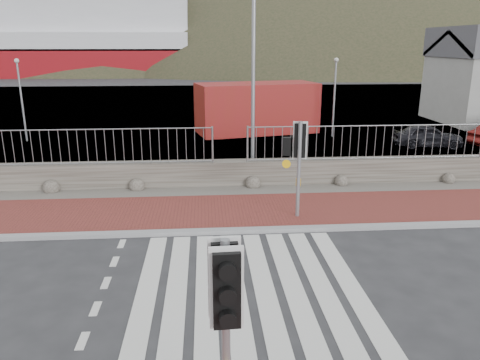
{
  "coord_description": "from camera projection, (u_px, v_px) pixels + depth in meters",
  "views": [
    {
      "loc": [
        -0.85,
        -8.52,
        4.87
      ],
      "look_at": [
        0.03,
        3.0,
        1.46
      ],
      "focal_mm": 35.0,
      "sensor_mm": 36.0,
      "label": 1
    }
  ],
  "objects": [
    {
      "name": "ground",
      "position": [
        250.0,
        290.0,
        9.59
      ],
      "size": [
        220.0,
        220.0,
        0.0
      ],
      "primitive_type": "plane",
      "color": "#28282B",
      "rests_on": "ground"
    },
    {
      "name": "sidewalk_far",
      "position": [
        235.0,
        212.0,
        13.88
      ],
      "size": [
        40.0,
        3.0,
        0.08
      ],
      "primitive_type": "cube",
      "color": "maroon",
      "rests_on": "ground"
    },
    {
      "name": "kerb_far",
      "position": [
        239.0,
        231.0,
        12.44
      ],
      "size": [
        40.0,
        0.25,
        0.12
      ],
      "primitive_type": "cube",
      "color": "gray",
      "rests_on": "ground"
    },
    {
      "name": "zebra_crossing",
      "position": [
        250.0,
        289.0,
        9.58
      ],
      "size": [
        4.62,
        5.6,
        0.01
      ],
      "color": "silver",
      "rests_on": "ground"
    },
    {
      "name": "gravel_strip",
      "position": [
        231.0,
        192.0,
        15.79
      ],
      "size": [
        40.0,
        1.5,
        0.06
      ],
      "primitive_type": "cube",
      "color": "#59544C",
      "rests_on": "ground"
    },
    {
      "name": "stone_wall",
      "position": [
        230.0,
        173.0,
        16.44
      ],
      "size": [
        40.0,
        0.6,
        0.9
      ],
      "primitive_type": "cube",
      "color": "#49433C",
      "rests_on": "ground"
    },
    {
      "name": "railing",
      "position": [
        230.0,
        136.0,
        15.91
      ],
      "size": [
        18.07,
        0.07,
        1.22
      ],
      "color": "gray",
      "rests_on": "stone_wall"
    },
    {
      "name": "quay",
      "position": [
        215.0,
        108.0,
        36.27
      ],
      "size": [
        120.0,
        40.0,
        0.5
      ],
      "primitive_type": "cube",
      "color": "#4C4C4F",
      "rests_on": "ground"
    },
    {
      "name": "water",
      "position": [
        209.0,
        76.0,
        69.75
      ],
      "size": [
        220.0,
        50.0,
        0.05
      ],
      "primitive_type": "cube",
      "color": "#3F4C54",
      "rests_on": "ground"
    },
    {
      "name": "ferry",
      "position": [
        46.0,
        39.0,
        71.22
      ],
      "size": [
        50.0,
        16.0,
        20.0
      ],
      "color": "maroon",
      "rests_on": "ground"
    },
    {
      "name": "hills_backdrop",
      "position": [
        241.0,
        177.0,
        100.67
      ],
      "size": [
        254.0,
        90.0,
        100.0
      ],
      "color": "#282F1C",
      "rests_on": "ground"
    },
    {
      "name": "traffic_signal_near",
      "position": [
        226.0,
        300.0,
        5.45
      ],
      "size": [
        0.4,
        0.25,
        2.75
      ],
      "rotation": [
        0.0,
        0.0,
        0.04
      ],
      "color": "gray",
      "rests_on": "ground"
    },
    {
      "name": "traffic_signal_far",
      "position": [
        298.0,
        149.0,
        12.9
      ],
      "size": [
        0.69,
        0.33,
        2.81
      ],
      "rotation": [
        0.0,
        0.0,
        2.94
      ],
      "color": "gray",
      "rests_on": "ground"
    },
    {
      "name": "streetlight",
      "position": [
        257.0,
        58.0,
        16.16
      ],
      "size": [
        1.64,
        0.37,
        7.72
      ],
      "rotation": [
        0.0,
        0.0,
        -0.13
      ],
      "color": "gray",
      "rests_on": "ground"
    },
    {
      "name": "shipping_container",
      "position": [
        257.0,
        108.0,
        26.07
      ],
      "size": [
        6.99,
        4.13,
        2.73
      ],
      "primitive_type": "cube",
      "rotation": [
        0.0,
        0.0,
        0.23
      ],
      "color": "maroon",
      "rests_on": "ground"
    },
    {
      "name": "car_a",
      "position": [
        428.0,
        136.0,
        22.52
      ],
      "size": [
        3.37,
        1.74,
        1.1
      ],
      "primitive_type": "imported",
      "rotation": [
        0.0,
        0.0,
        1.43
      ],
      "color": "black",
      "rests_on": "ground"
    }
  ]
}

